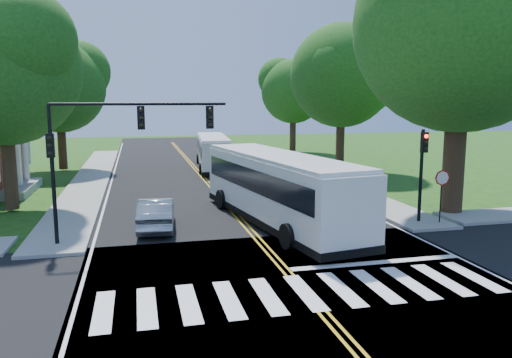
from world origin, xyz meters
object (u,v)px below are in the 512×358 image
object	(u,v)px
signal_ne	(422,163)
bus_follow	(213,151)
hatchback	(156,214)
bus_lead	(278,187)
dark_sedan	(313,185)
signal_nw	(112,138)
suv	(331,197)

from	to	relation	value
signal_ne	bus_follow	distance (m)	23.06
bus_follow	hatchback	xyz separation A→B (m)	(-5.68, -20.09, -0.76)
signal_ne	bus_follow	xyz separation A→B (m)	(-6.66, 22.03, -1.46)
bus_lead	dark_sedan	xyz separation A→B (m)	(3.98, 6.03, -1.07)
signal_nw	suv	bearing A→B (deg)	21.47
signal_nw	suv	world-z (taller)	signal_nw
dark_sedan	suv	bearing A→B (deg)	68.04
suv	dark_sedan	world-z (taller)	dark_sedan
bus_lead	suv	size ratio (longest dim) A/B	3.07
bus_lead	hatchback	xyz separation A→B (m)	(-5.73, 0.28, -1.04)
signal_nw	hatchback	xyz separation A→B (m)	(1.71, 1.95, -3.64)
signal_nw	hatchback	size ratio (longest dim) A/B	1.62
bus_lead	signal_ne	bearing A→B (deg)	156.55
signal_ne	dark_sedan	size ratio (longest dim) A/B	0.91
signal_nw	hatchback	bearing A→B (deg)	48.71
signal_nw	bus_follow	distance (m)	23.43
bus_follow	suv	world-z (taller)	bus_follow
bus_lead	suv	distance (m)	4.90
dark_sedan	signal_ne	bearing A→B (deg)	88.88
bus_follow	hatchback	world-z (taller)	bus_follow
suv	signal_ne	bearing A→B (deg)	136.42
signal_ne	hatchback	world-z (taller)	signal_ne
bus_follow	suv	distance (m)	18.05
suv	hatchback	bearing A→B (deg)	29.30
signal_nw	hatchback	world-z (taller)	signal_nw
bus_follow	dark_sedan	bearing A→B (deg)	110.91
hatchback	suv	world-z (taller)	hatchback
hatchback	suv	size ratio (longest dim) A/B	1.02
signal_ne	bus_follow	world-z (taller)	signal_ne
signal_ne	hatchback	distance (m)	12.69
suv	dark_sedan	xyz separation A→B (m)	(0.11, 3.25, 0.10)
signal_ne	hatchback	bearing A→B (deg)	171.06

